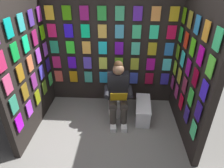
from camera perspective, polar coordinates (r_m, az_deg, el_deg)
ground_plane at (r=3.27m, az=-2.34°, el=-21.82°), size 30.00×30.00×0.00m
display_wall_back at (r=4.09m, az=-0.25°, el=10.32°), size 2.76×0.14×2.42m
display_wall_left at (r=3.41m, az=22.54°, el=3.94°), size 0.14×1.77×2.42m
display_wall_right at (r=3.60m, az=-23.82°, el=5.00°), size 0.14×1.77×2.42m
toilet at (r=4.03m, az=1.65°, el=-4.07°), size 0.42×0.57×0.77m
person_reading at (r=3.70m, az=1.81°, el=-2.47°), size 0.54×0.70×1.19m
comic_longbox_near at (r=3.99m, az=8.96°, el=-7.52°), size 0.32×0.72×0.36m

